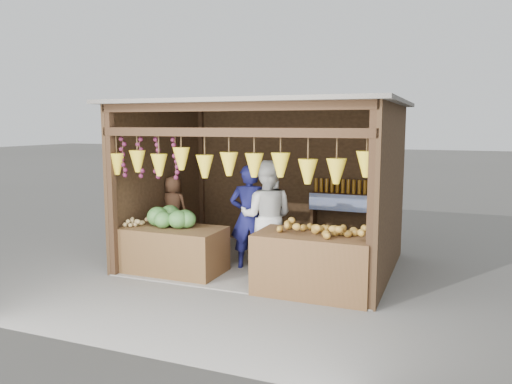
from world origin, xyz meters
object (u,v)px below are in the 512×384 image
woman_standing (267,217)px  vendor_seated (173,207)px  counter_right (314,264)px  man_standing (249,217)px  counter_left (173,250)px

woman_standing → vendor_seated: size_ratio=1.57×
counter_right → man_standing: man_standing is taller
counter_left → woman_standing: size_ratio=0.90×
woman_standing → vendor_seated: bearing=-24.8°
counter_right → vendor_seated: bearing=157.7°
counter_right → woman_standing: (-0.96, 0.71, 0.46)m
counter_left → counter_right: bearing=-3.2°
vendor_seated → man_standing: bearing=165.6°
man_standing → vendor_seated: bearing=-31.8°
counter_left → man_standing: bearing=31.6°
counter_right → woman_standing: 1.28m
counter_left → man_standing: size_ratio=0.94×
counter_left → counter_right: counter_right is taller
woman_standing → man_standing: bearing=-19.8°
counter_left → woman_standing: bearing=23.3°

